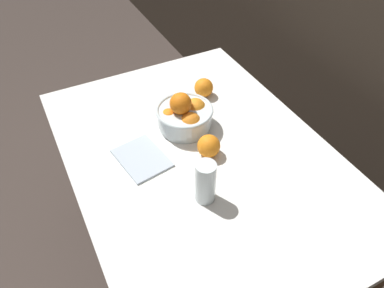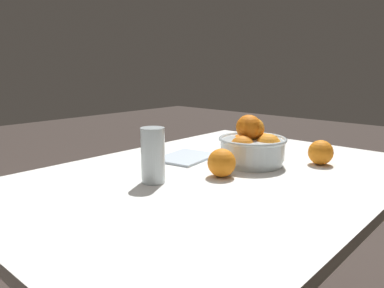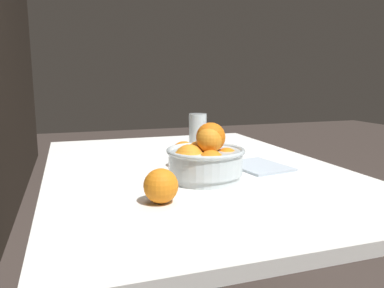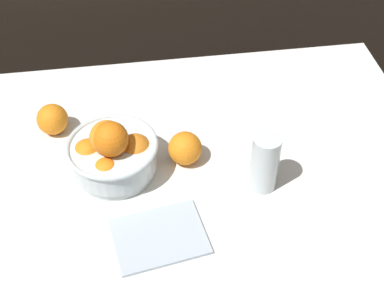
{
  "view_description": "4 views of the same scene",
  "coord_description": "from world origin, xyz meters",
  "px_view_note": "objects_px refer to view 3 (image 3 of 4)",
  "views": [
    {
      "loc": [
        0.82,
        -0.46,
        1.65
      ],
      "look_at": [
        -0.01,
        -0.03,
        0.77
      ],
      "focal_mm": 35.0,
      "sensor_mm": 36.0,
      "label": 1
    },
    {
      "loc": [
        0.83,
        0.65,
        1.02
      ],
      "look_at": [
        0.04,
        -0.06,
        0.79
      ],
      "focal_mm": 35.0,
      "sensor_mm": 36.0,
      "label": 2
    },
    {
      "loc": [
        -1.1,
        0.37,
        0.98
      ],
      "look_at": [
        0.03,
        -0.01,
        0.77
      ],
      "focal_mm": 35.0,
      "sensor_mm": 36.0,
      "label": 3
    },
    {
      "loc": [
        -0.11,
        -0.87,
        1.65
      ],
      "look_at": [
        0.02,
        0.01,
        0.78
      ],
      "focal_mm": 50.0,
      "sensor_mm": 36.0,
      "label": 4
    }
  ],
  "objects_px": {
    "orange_loose_front": "(161,186)",
    "juice_glass": "(198,136)",
    "orange_loose_near_bowl": "(184,154)",
    "fruit_bowl": "(206,159)"
  },
  "relations": [
    {
      "from": "juice_glass",
      "to": "orange_loose_near_bowl",
      "type": "xyz_separation_m",
      "value": [
        -0.17,
        0.1,
        -0.03
      ]
    },
    {
      "from": "fruit_bowl",
      "to": "orange_loose_front",
      "type": "relative_size",
      "value": 2.72
    },
    {
      "from": "orange_loose_front",
      "to": "fruit_bowl",
      "type": "bearing_deg",
      "value": -47.88
    },
    {
      "from": "fruit_bowl",
      "to": "orange_loose_front",
      "type": "bearing_deg",
      "value": 132.12
    },
    {
      "from": "orange_loose_near_bowl",
      "to": "orange_loose_front",
      "type": "distance_m",
      "value": 0.35
    },
    {
      "from": "juice_glass",
      "to": "orange_loose_front",
      "type": "bearing_deg",
      "value": 152.06
    },
    {
      "from": "juice_glass",
      "to": "orange_loose_near_bowl",
      "type": "relative_size",
      "value": 1.85
    },
    {
      "from": "fruit_bowl",
      "to": "juice_glass",
      "type": "height_order",
      "value": "fruit_bowl"
    },
    {
      "from": "fruit_bowl",
      "to": "orange_loose_front",
      "type": "distance_m",
      "value": 0.22
    },
    {
      "from": "orange_loose_front",
      "to": "juice_glass",
      "type": "bearing_deg",
      "value": -27.94
    }
  ]
}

